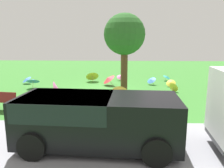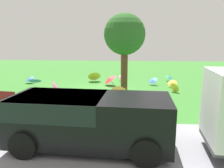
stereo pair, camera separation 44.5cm
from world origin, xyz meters
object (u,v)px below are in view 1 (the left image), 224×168
object	(u,v)px
park_bench	(1,101)
parasol_blue_0	(33,80)
parasol_blue_2	(26,79)
parasol_blue_1	(151,80)
parasol_teal_0	(167,77)
parasol_yellow_3	(174,87)
parasol_yellow_1	(171,83)
van_dark	(93,117)
parasol_pink_2	(121,77)
parasol_purple_0	(66,104)
parasol_yellow_2	(120,92)
parasol_yellow_0	(92,76)
parasol_pink_1	(57,90)
shade_tree	(124,35)
parasol_red_0	(108,79)

from	to	relation	value
park_bench	parasol_blue_0	world-z (taller)	park_bench
parasol_blue_2	parasol_blue_1	bearing A→B (deg)	-179.93
parasol_teal_0	parasol_yellow_3	world-z (taller)	parasol_yellow_3
park_bench	parasol_yellow_1	distance (m)	10.29
van_dark	parasol_teal_0	bearing A→B (deg)	-111.70
van_dark	parasol_blue_0	size ratio (longest dim) A/B	4.84
park_bench	parasol_pink_2	size ratio (longest dim) A/B	2.43
van_dark	parasol_purple_0	distance (m)	3.80
parasol_purple_0	parasol_yellow_2	xyz separation A→B (m)	(-2.43, -1.42, 0.24)
parasol_pink_2	parasol_purple_0	bearing A→B (deg)	72.20
parasol_yellow_0	parasol_yellow_3	distance (m)	6.27
parasol_pink_1	parasol_purple_0	bearing A→B (deg)	115.91
van_dark	parasol_yellow_0	world-z (taller)	van_dark
parasol_pink_2	parasol_yellow_3	bearing A→B (deg)	132.59
van_dark	shade_tree	distance (m)	7.13
parasol_blue_0	parasol_yellow_1	bearing A→B (deg)	-174.67
parasol_yellow_1	parasol_red_0	bearing A→B (deg)	-3.57
parasol_pink_1	parasol_teal_0	size ratio (longest dim) A/B	1.27
parasol_blue_0	parasol_teal_0	world-z (taller)	parasol_blue_0
parasol_teal_0	parasol_pink_1	bearing A→B (deg)	38.93
parasol_pink_1	parasol_blue_2	size ratio (longest dim) A/B	1.06
parasol_blue_2	parasol_yellow_3	size ratio (longest dim) A/B	1.48
parasol_yellow_1	parasol_teal_0	distance (m)	2.32
parasol_red_0	parasol_yellow_3	bearing A→B (deg)	158.35
parasol_purple_0	parasol_blue_0	xyz separation A→B (m)	(3.28, -4.47, 0.23)
van_dark	parasol_red_0	distance (m)	8.96
parasol_yellow_0	parasol_teal_0	world-z (taller)	parasol_yellow_0
park_bench	parasol_yellow_3	world-z (taller)	park_bench
parasol_yellow_0	park_bench	bearing A→B (deg)	66.73
parasol_purple_0	parasol_blue_2	bearing A→B (deg)	-53.67
van_dark	parasol_pink_1	distance (m)	5.97
park_bench	parasol_blue_0	xyz separation A→B (m)	(0.44, -4.68, 0.07)
parasol_yellow_2	parasol_yellow_1	bearing A→B (deg)	-131.04
parasol_red_0	parasol_blue_2	world-z (taller)	parasol_red_0
parasol_yellow_0	parasol_blue_1	distance (m)	4.46
park_bench	parasol_blue_0	distance (m)	4.70
parasol_teal_0	parasol_pink_2	xyz separation A→B (m)	(3.61, 0.10, -0.01)
shade_tree	parasol_yellow_3	bearing A→B (deg)	-167.55
parasol_red_0	parasol_yellow_2	size ratio (longest dim) A/B	1.07
parasol_blue_1	parasol_yellow_1	distance (m)	1.39
parasol_yellow_1	parasol_yellow_2	bearing A→B (deg)	48.96
parasol_pink_1	parasol_blue_1	bearing A→B (deg)	-144.45
parasol_pink_2	parasol_teal_0	bearing A→B (deg)	-178.41
parasol_blue_0	park_bench	bearing A→B (deg)	95.36
van_dark	parasol_blue_1	xyz separation A→B (m)	(-2.95, -9.33, -0.56)
parasol_yellow_2	parasol_teal_0	world-z (taller)	parasol_yellow_2
parasol_purple_0	parasol_blue_1	distance (m)	7.53
parasol_yellow_0	parasol_yellow_2	distance (m)	6.01
parasol_yellow_0	parasol_blue_0	distance (m)	4.37
van_dark	parasol_yellow_1	bearing A→B (deg)	-115.74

